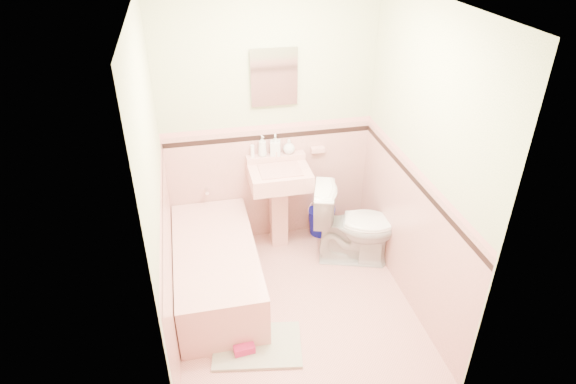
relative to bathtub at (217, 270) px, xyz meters
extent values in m
plane|color=#DF9C92|center=(0.63, -0.33, -0.23)|extent=(2.20, 2.20, 0.00)
plane|color=white|center=(0.63, -0.33, 2.27)|extent=(2.20, 2.20, 0.00)
plane|color=#F6E3C8|center=(0.63, 0.77, 1.02)|extent=(2.50, 0.00, 2.50)
plane|color=#F6E3C8|center=(0.63, -1.43, 1.02)|extent=(2.50, 0.00, 2.50)
plane|color=#F6E3C8|center=(-0.37, -0.33, 1.02)|extent=(0.00, 2.50, 2.50)
plane|color=#F6E3C8|center=(1.63, -0.33, 1.02)|extent=(0.00, 2.50, 2.50)
plane|color=#E2A297|center=(0.63, 0.76, 0.38)|extent=(2.00, 0.00, 2.00)
plane|color=#E2A297|center=(0.63, -1.42, 0.38)|extent=(2.00, 0.00, 2.00)
plane|color=#E2A297|center=(-0.36, -0.33, 0.38)|extent=(0.00, 2.20, 2.20)
plane|color=#E2A297|center=(1.62, -0.33, 0.38)|extent=(0.00, 2.20, 2.20)
plane|color=black|center=(0.63, 0.75, 0.90)|extent=(2.00, 0.00, 2.00)
plane|color=black|center=(0.63, -1.41, 0.90)|extent=(2.00, 0.00, 2.00)
plane|color=black|center=(-0.35, -0.33, 0.89)|extent=(0.00, 2.20, 2.20)
plane|color=black|center=(1.61, -0.33, 0.89)|extent=(0.00, 2.20, 2.20)
plane|color=#DF908B|center=(0.63, 0.75, 0.99)|extent=(2.00, 0.00, 2.00)
plane|color=#DF908B|center=(0.63, -1.41, 0.99)|extent=(2.00, 0.00, 2.00)
plane|color=#DF908B|center=(-0.35, -0.33, 1.00)|extent=(0.00, 2.20, 2.20)
plane|color=#DF908B|center=(1.61, -0.33, 1.00)|extent=(0.00, 2.20, 2.20)
cube|color=#DA9C92|center=(0.00, 0.00, 0.00)|extent=(0.70, 1.50, 0.45)
cylinder|color=silver|center=(0.00, 0.72, 0.41)|extent=(0.04, 0.12, 0.04)
cylinder|color=silver|center=(0.68, 0.67, 0.72)|extent=(0.02, 0.02, 0.10)
cube|color=white|center=(0.68, 0.74, 1.47)|extent=(0.39, 0.04, 0.48)
cube|color=#DA9C92|center=(1.10, 0.73, 0.72)|extent=(0.13, 0.08, 0.04)
imported|color=#B2B2B2|center=(0.55, 0.71, 0.83)|extent=(0.10, 0.10, 0.21)
imported|color=#B2B2B2|center=(0.68, 0.71, 0.83)|extent=(0.11, 0.11, 0.21)
imported|color=#B2B2B2|center=(0.81, 0.71, 0.80)|extent=(0.13, 0.13, 0.14)
cylinder|color=white|center=(0.46, 0.71, 0.78)|extent=(0.04, 0.04, 0.12)
imported|color=white|center=(1.34, 0.18, 0.17)|extent=(0.88, 0.66, 0.80)
cube|color=#97A186|center=(0.24, -0.73, -0.21)|extent=(0.76, 0.57, 0.03)
cube|color=#BF1E59|center=(0.13, -0.79, -0.17)|extent=(0.17, 0.09, 0.06)
camera|label=1|loc=(-0.10, -3.44, 2.84)|focal=30.78mm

